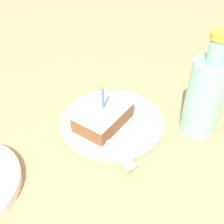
% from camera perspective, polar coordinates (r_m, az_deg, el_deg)
% --- Properties ---
extents(ground_plane, '(2.40, 2.40, 0.04)m').
position_cam_1_polar(ground_plane, '(0.64, 0.92, -4.51)').
color(ground_plane, tan).
rests_on(ground_plane, ground).
extents(plate, '(0.25, 0.25, 0.02)m').
position_cam_1_polar(plate, '(0.62, 0.00, -2.20)').
color(plate, white).
rests_on(plate, ground_plane).
extents(cake_slice, '(0.09, 0.13, 0.11)m').
position_cam_1_polar(cake_slice, '(0.59, -1.91, -0.82)').
color(cake_slice, brown).
rests_on(cake_slice, plate).
extents(fork, '(0.19, 0.08, 0.00)m').
position_cam_1_polar(fork, '(0.56, -0.82, -6.74)').
color(fork, silver).
rests_on(fork, plate).
extents(bottle, '(0.08, 0.08, 0.24)m').
position_cam_1_polar(bottle, '(0.60, 19.68, 3.47)').
color(bottle, '#8CD1B2').
rests_on(bottle, ground_plane).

